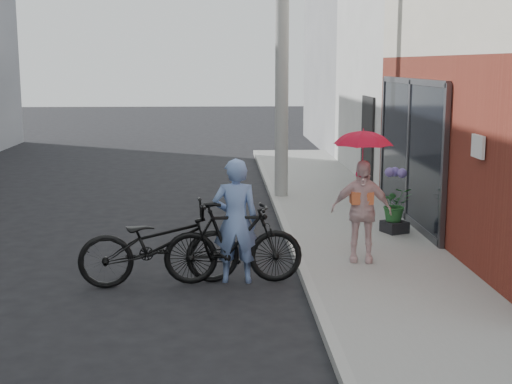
{
  "coord_description": "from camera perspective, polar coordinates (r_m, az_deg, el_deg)",
  "views": [
    {
      "loc": [
        -0.18,
        -8.83,
        2.88
      ],
      "look_at": [
        0.31,
        1.01,
        1.1
      ],
      "focal_mm": 50.0,
      "sensor_mm": 36.0,
      "label": 1
    }
  ],
  "objects": [
    {
      "name": "ground",
      "position": [
        9.29,
        -1.64,
        -7.82
      ],
      "size": [
        80.0,
        80.0,
        0.0
      ],
      "primitive_type": "plane",
      "color": "black",
      "rests_on": "ground"
    },
    {
      "name": "bike_left",
      "position": [
        9.43,
        -7.72,
        -4.15
      ],
      "size": [
        2.19,
        1.03,
        1.11
      ],
      "primitive_type": "imported",
      "rotation": [
        0.0,
        0.0,
        1.71
      ],
      "color": "black",
      "rests_on": "ground"
    },
    {
      "name": "sidewalk",
      "position": [
        11.43,
        8.75,
        -4.17
      ],
      "size": [
        2.2,
        24.0,
        0.12
      ],
      "primitive_type": "cube",
      "color": "gray",
      "rests_on": "ground"
    },
    {
      "name": "potted_plant",
      "position": [
        11.96,
        11.08,
        -0.95
      ],
      "size": [
        0.52,
        0.45,
        0.58
      ],
      "primitive_type": "imported",
      "color": "#27612C",
      "rests_on": "planter"
    },
    {
      "name": "east_building_far",
      "position": [
        25.92,
        13.95,
        11.32
      ],
      "size": [
        8.0,
        8.0,
        7.0
      ],
      "primitive_type": "cube",
      "color": "gray",
      "rests_on": "ground"
    },
    {
      "name": "parasol",
      "position": [
        9.95,
        8.58,
        4.52
      ],
      "size": [
        0.79,
        0.79,
        0.69
      ],
      "primitive_type": "imported",
      "color": "#F41C47",
      "rests_on": "kimono_woman"
    },
    {
      "name": "kimono_woman",
      "position": [
        10.11,
        8.42,
        -1.5
      ],
      "size": [
        0.89,
        0.49,
        1.44
      ],
      "primitive_type": "imported",
      "rotation": [
        0.0,
        0.0,
        -0.17
      ],
      "color": "beige",
      "rests_on": "sidewalk"
    },
    {
      "name": "curb",
      "position": [
        11.25,
        2.94,
        -4.29
      ],
      "size": [
        0.12,
        24.0,
        0.12
      ],
      "primitive_type": "cube",
      "color": "#9E9E99",
      "rests_on": "ground"
    },
    {
      "name": "utility_pole",
      "position": [
        14.9,
        2.1,
        12.62
      ],
      "size": [
        0.28,
        0.28,
        7.0
      ],
      "primitive_type": "cylinder",
      "color": "#9E9E99",
      "rests_on": "ground"
    },
    {
      "name": "officer",
      "position": [
        9.41,
        -1.64,
        -2.33
      ],
      "size": [
        0.63,
        0.43,
        1.67
      ],
      "primitive_type": "imported",
      "rotation": [
        0.0,
        0.0,
        3.08
      ],
      "color": "#6C87C0",
      "rests_on": "ground"
    },
    {
      "name": "bike_right",
      "position": [
        9.42,
        -1.83,
        -4.08
      ],
      "size": [
        1.85,
        0.58,
        1.1
      ],
      "primitive_type": "imported",
      "rotation": [
        0.0,
        0.0,
        1.61
      ],
      "color": "black",
      "rests_on": "ground"
    },
    {
      "name": "planter",
      "position": [
        12.04,
        11.02,
        -2.75
      ],
      "size": [
        0.47,
        0.47,
        0.19
      ],
      "primitive_type": "cube",
      "rotation": [
        0.0,
        0.0,
        0.39
      ],
      "color": "black",
      "rests_on": "sidewalk"
    }
  ]
}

